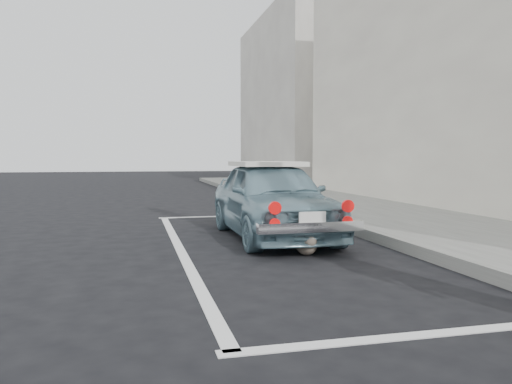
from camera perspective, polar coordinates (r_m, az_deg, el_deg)
ground at (r=3.91m, az=9.26°, el=-13.92°), size 80.00×80.00×0.00m
sidewalk at (r=7.24m, az=26.70°, el=-5.37°), size 2.80×40.00×0.15m
building_far at (r=24.85m, az=4.70°, el=10.45°), size 3.50×10.00×8.00m
pline_rear at (r=3.72m, az=19.77°, el=-15.00°), size 3.00×0.12×0.01m
pline_front at (r=10.19m, az=-2.57°, el=-2.75°), size 3.00×0.12×0.01m
pline_side at (r=6.56m, az=-8.65°, el=-6.56°), size 0.12×7.00×0.01m
retro_coupe at (r=7.46m, az=1.87°, el=-0.71°), size 1.39×3.43×1.16m
cat at (r=6.17m, az=5.80°, el=-5.95°), size 0.26×0.56×0.30m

